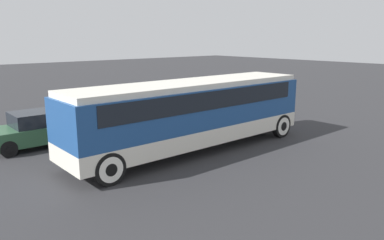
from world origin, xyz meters
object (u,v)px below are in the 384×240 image
parked_car_near (91,111)px  parked_car_mid (45,128)px  tour_bus (194,109)px  parked_car_far (152,112)px

parked_car_near → parked_car_mid: bearing=-142.1°
parked_car_near → tour_bus: bearing=-82.8°
parked_car_mid → parked_car_near: bearing=37.9°
parked_car_near → parked_car_mid: parked_car_mid is taller
parked_car_near → parked_car_far: size_ratio=0.90×
tour_bus → parked_car_far: tour_bus is taller
tour_bus → parked_car_near: 7.76m
tour_bus → parked_car_far: size_ratio=2.45×
parked_car_far → tour_bus: bearing=-104.8°
parked_car_near → parked_car_mid: size_ratio=0.89×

